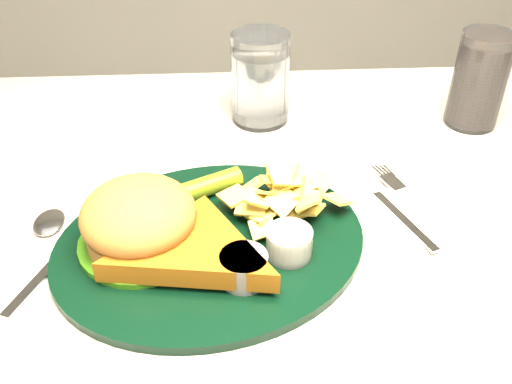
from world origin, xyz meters
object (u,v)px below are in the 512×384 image
water_glass (260,78)px  fork_napkin (402,216)px  dinner_plate (209,220)px  cola_glass (479,80)px

water_glass → fork_napkin: size_ratio=0.88×
water_glass → fork_napkin: (0.15, -0.24, -0.06)m
fork_napkin → water_glass: bearing=100.2°
dinner_plate → cola_glass: cola_glass is taller
fork_napkin → dinner_plate: bearing=168.0°
dinner_plate → fork_napkin: dinner_plate is taller
dinner_plate → fork_napkin: (0.22, 0.04, -0.03)m
dinner_plate → fork_napkin: size_ratio=2.27×
water_glass → cola_glass: 0.31m
water_glass → cola_glass: cola_glass is taller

